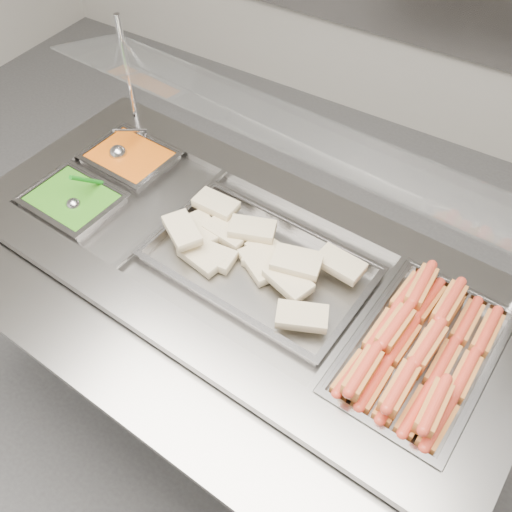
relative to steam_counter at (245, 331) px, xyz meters
The scene contains 12 objects.
ground 0.55m from the steam_counter, 92.66° to the right, with size 6.00×6.00×0.00m, color #4B4B4D.
steam_counter is the anchor object (origin of this frame).
tray_rail 0.66m from the steam_counter, 93.72° to the right, with size 1.83×0.49×0.05m.
sneeze_guard 0.85m from the steam_counter, 86.28° to the left, with size 1.68×0.40×0.45m.
pan_hotdogs 0.76m from the steam_counter, ahead, with size 0.38×0.58×0.10m.
pan_wraps 0.43m from the steam_counter, ahead, with size 0.71×0.45×0.07m.
pan_beans 0.79m from the steam_counter, 163.61° to the left, with size 0.32×0.26×0.10m.
pan_peas 0.79m from the steam_counter, behind, with size 0.32×0.26×0.10m.
hotdogs_in_buns 0.78m from the steam_counter, ahead, with size 0.34×0.54×0.12m.
tortilla_wraps 0.47m from the steam_counter, 39.28° to the left, with size 0.66×0.37×0.09m.
ladle 0.84m from the steam_counter, 165.48° to the left, with size 0.07×0.20×0.15m.
serving_spoon 0.79m from the steam_counter, behind, with size 0.06×0.17×0.15m.
Camera 1 is at (0.70, -0.70, 2.31)m, focal length 40.00 mm.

